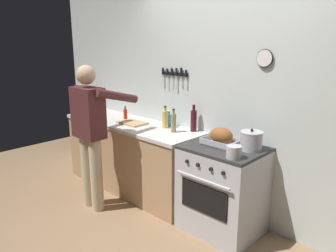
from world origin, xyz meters
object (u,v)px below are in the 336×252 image
Objects in this scene: saucepan at (234,152)px; bottle_cooking_oil at (165,119)px; person_cook at (91,129)px; cutting_board at (132,123)px; bottle_hot_sauce at (125,114)px; roasting_pan at (221,137)px; bottle_wine_red at (194,120)px; bottle_dish_soap at (169,120)px; bottle_vinegar at (174,122)px; stock_pot at (251,141)px; stove at (223,189)px.

saucepan is 0.51× the size of bottle_cooking_oil.
person_cook is 1.65m from saucepan.
person_cook is 6.26× the size of bottle_cooking_oil.
bottle_hot_sauce is (-0.23, 0.08, 0.06)m from cutting_board.
bottle_wine_red is at bearing 158.42° from roasting_pan.
saucepan is 0.69× the size of bottle_dish_soap.
bottle_vinegar reaches higher than bottle_dish_soap.
roasting_pan is at bearing 1.89° from cutting_board.
saucepan is 1.25m from bottle_dish_soap.
bottle_cooking_oil is at bearing -76.49° from bottle_dish_soap.
bottle_wine_red is 1.15× the size of bottle_vinegar.
bottle_dish_soap is (-0.02, 0.08, -0.03)m from bottle_cooking_oil.
roasting_pan is at bearing -165.90° from stock_pot.
stock_pot is at bearing 4.16° from cutting_board.
stove is 0.86m from bottle_wine_red.
bottle_dish_soap is (0.43, 0.21, 0.07)m from cutting_board.
bottle_hot_sauce is (-1.84, 0.27, 0.02)m from saucepan.
bottle_vinegar is (0.22, -0.15, 0.03)m from bottle_dish_soap.
bottle_wine_red is at bearing 18.87° from bottle_cooking_oil.
bottle_vinegar is at bearing -0.78° from bottle_hot_sauce.
stove is at bearing -61.76° from person_cook.
stove is 1.45m from cutting_board.
bottle_hot_sauce is at bearing -175.09° from bottle_cooking_oil.
stock_pot is 0.59× the size of cutting_board.
cutting_board is at bearing -175.84° from stock_pot.
stove is 4.55× the size of bottle_dish_soap.
bottle_hot_sauce is at bearing -178.79° from stock_pot.
stock_pot is 1.18m from bottle_dish_soap.
bottle_vinegar is at bearing -176.97° from stock_pot.
bottle_wine_red reaches higher than bottle_dish_soap.
bottle_cooking_oil is (-0.93, 0.12, 0.56)m from stove.
stock_pot is 0.83m from bottle_wine_red.
bottle_dish_soap is at bearing 168.30° from stove.
bottle_wine_red is 0.23m from bottle_vinegar.
bottle_cooking_oil reaches higher than cutting_board.
person_cook reaches higher than bottle_hot_sauce.
bottle_hot_sauce is 0.66× the size of bottle_vinegar.
cutting_board is 1.36× the size of bottle_cooking_oil.
bottle_vinegar is (-0.97, 0.26, 0.06)m from saucepan.
bottle_dish_soap reaches higher than cutting_board.
bottle_hot_sauce is 0.68× the size of bottle_cooking_oil.
bottle_vinegar is (0.63, 0.68, 0.06)m from person_cook.
stock_pot is 0.96m from bottle_vinegar.
bottle_dish_soap is (-0.89, 0.17, 0.00)m from roasting_pan.
roasting_pan reaches higher than stove.
person_cook is at bearing -132.96° from bottle_vinegar.
saucepan is (0.24, -0.21, 0.51)m from stove.
roasting_pan is at bearing -6.09° from bottle_cooking_oil.
cutting_board is (-1.37, -0.02, 0.46)m from stove.
roasting_pan is 1.97× the size of bottle_hot_sauce.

